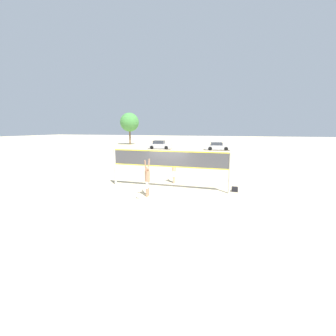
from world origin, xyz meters
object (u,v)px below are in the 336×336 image
at_px(gear_bag, 235,189).
at_px(volleyball_net, 168,163).
at_px(parked_car_mid, 217,147).
at_px(tree_left_cluster, 130,122).
at_px(parked_car_near, 160,145).
at_px(player_blocker, 174,167).
at_px(player_spiker, 147,177).
at_px(volleyball, 138,196).

bearing_deg(gear_bag, volleyball_net, -173.02).
distance_m(parked_car_mid, tree_left_cluster, 22.74).
distance_m(gear_bag, parked_car_near, 28.88).
bearing_deg(player_blocker, player_spiker, -10.08).
height_order(volleyball, gear_bag, gear_bag).
distance_m(volleyball_net, player_blocker, 1.61).
xyz_separation_m(player_spiker, player_blocker, (0.60, 3.39, 0.01)).
height_order(volleyball_net, gear_bag, volleyball_net).
relative_size(volleyball, gear_bag, 0.61).
height_order(volleyball, parked_car_mid, parked_car_mid).
xyz_separation_m(player_spiker, gear_bag, (4.68, 2.38, -0.95)).
bearing_deg(player_blocker, parked_car_near, -158.94).
xyz_separation_m(parked_car_near, tree_left_cluster, (-10.46, 8.89, 4.44)).
xyz_separation_m(player_spiker, parked_car_mid, (1.49, 28.75, -0.49)).
distance_m(volleyball, tree_left_cluster, 42.12).
xyz_separation_m(player_spiker, volleyball, (-0.36, -0.49, -0.99)).
xyz_separation_m(player_blocker, gear_bag, (4.07, -1.02, -0.96)).
height_order(player_spiker, volleyball, player_spiker).
height_order(player_spiker, gear_bag, player_spiker).
xyz_separation_m(gear_bag, parked_car_mid, (-3.19, 26.38, 0.46)).
bearing_deg(volleyball, volleyball_net, 67.46).
distance_m(player_spiker, volleyball, 1.16).
bearing_deg(volleyball_net, tree_left_cluster, 119.71).
relative_size(volleyball, tree_left_cluster, 0.03).
bearing_deg(tree_left_cluster, player_blocker, -59.22).
bearing_deg(volleyball, parked_car_near, 106.62).
distance_m(player_blocker, parked_car_mid, 25.38).
xyz_separation_m(gear_bag, parked_car_near, (-13.51, 25.52, 0.54)).
bearing_deg(volleyball_net, parked_car_mid, 88.16).
distance_m(volleyball_net, player_spiker, 2.06).
distance_m(parked_car_near, parked_car_mid, 10.36).
distance_m(player_spiker, tree_left_cluster, 41.74).
xyz_separation_m(gear_bag, tree_left_cluster, (-23.97, 34.42, 4.98)).
bearing_deg(player_spiker, gear_bag, -63.04).
bearing_deg(parked_car_mid, volleyball, -103.74).
bearing_deg(parked_car_near, volleyball_net, -74.65).
bearing_deg(volleyball, parked_car_mid, 86.39).
bearing_deg(volleyball_net, gear_bag, 6.98).
height_order(volleyball_net, player_spiker, volleyball_net).
distance_m(volleyball_net, parked_car_near, 27.70).
xyz_separation_m(volleyball_net, player_blocker, (-0.02, 1.51, -0.56)).
bearing_deg(volleyball_net, parked_car_near, 109.98).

